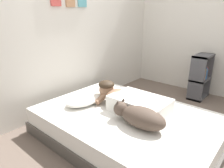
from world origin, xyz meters
TOP-DOWN VIEW (x-y plane):
  - ground_plane at (0.00, 0.00)m, footprint 11.60×11.60m
  - back_wall at (-0.00, 1.35)m, footprint 3.80×0.12m
  - side_wall_right at (1.95, 0.15)m, footprint 0.10×5.60m
  - bed at (-0.21, 0.14)m, footprint 1.41×2.00m
  - pillow at (-0.34, 0.68)m, footprint 0.52×0.32m
  - person_lying at (-0.10, 0.17)m, footprint 0.43×0.92m
  - dog at (-0.35, -0.13)m, footprint 0.26×0.57m
  - coffee_cup at (0.00, 0.52)m, footprint 0.12×0.09m
  - cell_phone at (-0.23, 0.19)m, footprint 0.07×0.14m
  - bookshelf at (1.59, -0.08)m, footprint 0.45×0.24m

SIDE VIEW (x-z plane):
  - ground_plane at x=0.00m, z-range 0.00..0.00m
  - bed at x=-0.21m, z-range 0.00..0.32m
  - cell_phone at x=-0.23m, z-range 0.33..0.33m
  - coffee_cup at x=0.00m, z-range 0.33..0.40m
  - pillow at x=-0.34m, z-range 0.33..0.44m
  - bookshelf at x=1.59m, z-range 0.02..0.77m
  - dog at x=-0.35m, z-range 0.32..0.54m
  - person_lying at x=-0.10m, z-range 0.30..0.57m
  - side_wall_right at x=1.95m, z-range 0.00..2.50m
  - back_wall at x=0.00m, z-range 0.00..2.50m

